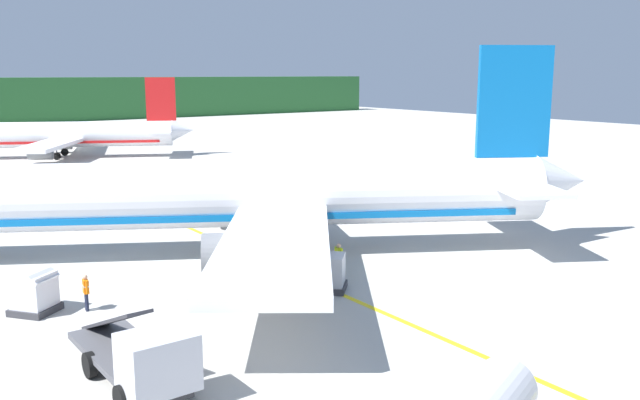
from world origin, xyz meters
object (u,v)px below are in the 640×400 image
object	(u,v)px
airliner_mid_apron	(53,135)
cargo_container_mid	(328,272)
airliner_foreground	(243,196)
crew_loader_right	(86,290)
crew_loader_left	(339,257)
service_truck_baggage	(143,358)
cargo_container_near	(35,293)

from	to	relation	value
airliner_mid_apron	cargo_container_mid	distance (m)	60.93
airliner_foreground	cargo_container_mid	bearing A→B (deg)	-90.40
crew_loader_right	airliner_mid_apron	bearing A→B (deg)	77.05
crew_loader_left	service_truck_baggage	bearing A→B (deg)	-153.66
airliner_mid_apron	airliner_foreground	bearing A→B (deg)	-92.95
airliner_foreground	crew_loader_left	world-z (taller)	airliner_foreground
airliner_foreground	crew_loader_right	size ratio (longest dim) A/B	23.08
cargo_container_near	crew_loader_right	size ratio (longest dim) A/B	1.44
airliner_mid_apron	crew_loader_left	size ratio (longest dim) A/B	18.36
cargo_container_near	crew_loader_left	size ratio (longest dim) A/B	1.36
airliner_foreground	cargo_container_mid	world-z (taller)	airliner_foreground
airliner_foreground	crew_loader_left	bearing A→B (deg)	-75.71
airliner_foreground	cargo_container_near	size ratio (longest dim) A/B	16.07
airliner_mid_apron	service_truck_baggage	world-z (taller)	airliner_mid_apron
service_truck_baggage	crew_loader_left	bearing A→B (deg)	26.34
airliner_mid_apron	crew_loader_right	size ratio (longest dim) A/B	19.34
airliner_foreground	crew_loader_right	world-z (taller)	airliner_foreground
airliner_mid_apron	service_truck_baggage	distance (m)	67.19
airliner_foreground	cargo_container_mid	distance (m)	8.71
airliner_mid_apron	cargo_container_mid	world-z (taller)	airliner_mid_apron
airliner_foreground	airliner_mid_apron	size ratio (longest dim) A/B	1.19
service_truck_baggage	crew_loader_left	distance (m)	14.38
airliner_mid_apron	cargo_container_mid	bearing A→B (deg)	-92.60
airliner_mid_apron	crew_loader_left	xyz separation A→B (m)	(-0.97, -59.34, -1.77)
service_truck_baggage	crew_loader_left	size ratio (longest dim) A/B	4.15
cargo_container_mid	cargo_container_near	bearing A→B (deg)	158.04
cargo_container_mid	crew_loader_left	world-z (taller)	cargo_container_mid
airliner_mid_apron	cargo_container_near	world-z (taller)	airliner_mid_apron
crew_loader_right	cargo_container_mid	bearing A→B (deg)	-20.62
cargo_container_near	cargo_container_mid	bearing A→B (deg)	-21.96
cargo_container_near	airliner_mid_apron	bearing A→B (deg)	74.99
service_truck_baggage	crew_loader_right	xyz separation A→B (m)	(0.76, 8.77, -0.19)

